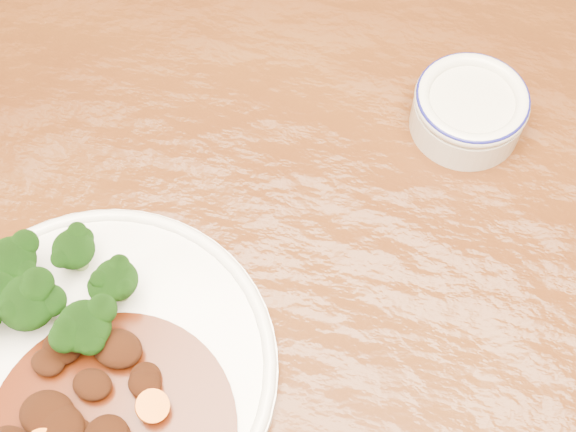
# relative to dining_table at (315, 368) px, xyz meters

# --- Properties ---
(dining_table) EXTENTS (1.53, 0.94, 0.75)m
(dining_table) POSITION_rel_dining_table_xyz_m (0.00, 0.00, 0.00)
(dining_table) COLOR #4C260D
(dining_table) RESTS_ON ground
(dinner_plate) EXTENTS (0.30, 0.30, 0.02)m
(dinner_plate) POSITION_rel_dining_table_xyz_m (-0.17, -0.08, 0.09)
(dinner_plate) COLOR white
(dinner_plate) RESTS_ON dining_table
(broccoli_florets) EXTENTS (0.14, 0.10, 0.05)m
(broccoli_florets) POSITION_rel_dining_table_xyz_m (-0.22, -0.04, 0.12)
(broccoli_florets) COLOR #809F52
(broccoli_florets) RESTS_ON dinner_plate
(dip_bowl) EXTENTS (0.11, 0.11, 0.05)m
(dip_bowl) POSITION_rel_dining_table_xyz_m (0.08, 0.25, 0.11)
(dip_bowl) COLOR beige
(dip_bowl) RESTS_ON dining_table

